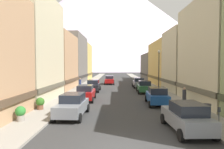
# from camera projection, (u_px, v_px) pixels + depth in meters

# --- Properties ---
(sidewalk_left) EXTENTS (2.50, 100.00, 0.15)m
(sidewalk_left) POSITION_uv_depth(u_px,v_px,m) (88.00, 83.00, 44.30)
(sidewalk_left) COLOR gray
(sidewalk_left) RESTS_ON ground
(sidewalk_right) EXTENTS (2.50, 100.00, 0.15)m
(sidewalk_right) POSITION_uv_depth(u_px,v_px,m) (146.00, 83.00, 44.15)
(sidewalk_right) COLOR gray
(sidewalk_right) RESTS_ON ground
(storefront_left_1) EXTENTS (6.69, 9.88, 11.78)m
(storefront_left_1) POSITION_uv_depth(u_px,v_px,m) (25.00, 50.00, 22.91)
(storefront_left_1) COLOR beige
(storefront_left_1) RESTS_ON ground
(storefront_left_2) EXTENTS (9.96, 10.48, 9.17)m
(storefront_left_2) POSITION_uv_depth(u_px,v_px,m) (44.00, 63.00, 33.60)
(storefront_left_2) COLOR tan
(storefront_left_2) RESTS_ON ground
(storefront_left_3) EXTENTS (10.28, 13.18, 10.73)m
(storefront_left_3) POSITION_uv_depth(u_px,v_px,m) (62.00, 60.00, 45.63)
(storefront_left_3) COLOR #66605B
(storefront_left_3) RESTS_ON ground
(storefront_left_4) EXTENTS (6.32, 10.43, 10.01)m
(storefront_left_4) POSITION_uv_depth(u_px,v_px,m) (79.00, 62.00, 57.44)
(storefront_left_4) COLOR #D8B259
(storefront_left_4) RESTS_ON ground
(storefront_right_2) EXTENTS (9.04, 8.19, 9.33)m
(storefront_right_2) POSITION_uv_depth(u_px,v_px,m) (197.00, 62.00, 30.40)
(storefront_right_2) COLOR beige
(storefront_right_2) RESTS_ON ground
(storefront_right_3) EXTENTS (8.76, 13.72, 8.82)m
(storefront_right_3) POSITION_uv_depth(u_px,v_px,m) (174.00, 64.00, 41.43)
(storefront_right_3) COLOR #D8B259
(storefront_right_3) RESTS_ON ground
(storefront_right_4) EXTENTS (8.34, 13.84, 7.16)m
(storefront_right_4) POSITION_uv_depth(u_px,v_px,m) (158.00, 67.00, 55.73)
(storefront_right_4) COLOR #66605B
(storefront_right_4) RESTS_ON ground
(car_left_0) EXTENTS (2.22, 4.47, 1.78)m
(car_left_0) POSITION_uv_depth(u_px,v_px,m) (72.00, 105.00, 15.73)
(car_left_0) COLOR slate
(car_left_0) RESTS_ON ground
(car_left_1) EXTENTS (2.10, 4.42, 1.78)m
(car_left_1) POSITION_uv_depth(u_px,v_px,m) (86.00, 93.00, 22.86)
(car_left_1) COLOR #9E1111
(car_left_1) RESTS_ON ground
(car_left_2) EXTENTS (2.09, 4.41, 1.78)m
(car_left_2) POSITION_uv_depth(u_px,v_px,m) (93.00, 86.00, 31.07)
(car_left_2) COLOR black
(car_left_2) RESTS_ON ground
(car_right_0) EXTENTS (2.22, 4.47, 1.78)m
(car_right_0) POSITION_uv_depth(u_px,v_px,m) (186.00, 117.00, 12.14)
(car_right_0) COLOR slate
(car_right_0) RESTS_ON ground
(car_right_1) EXTENTS (2.25, 4.49, 1.78)m
(car_right_1) POSITION_uv_depth(u_px,v_px,m) (157.00, 96.00, 20.52)
(car_right_1) COLOR #19478C
(car_right_1) RESTS_ON ground
(car_right_2) EXTENTS (2.19, 4.46, 1.78)m
(car_right_2) POSITION_uv_depth(u_px,v_px,m) (144.00, 87.00, 29.41)
(car_right_2) COLOR #265933
(car_right_2) RESTS_ON ground
(car_right_3) EXTENTS (2.06, 4.40, 1.78)m
(car_right_3) POSITION_uv_depth(u_px,v_px,m) (139.00, 83.00, 36.36)
(car_right_3) COLOR slate
(car_right_3) RESTS_ON ground
(car_driving_0) EXTENTS (2.06, 4.40, 1.78)m
(car_driving_0) POSITION_uv_depth(u_px,v_px,m) (109.00, 80.00, 43.08)
(car_driving_0) COLOR #9E1111
(car_driving_0) RESTS_ON ground
(parking_meter_near) EXTENTS (0.14, 0.10, 1.33)m
(parking_meter_near) POSITION_uv_depth(u_px,v_px,m) (219.00, 115.00, 12.13)
(parking_meter_near) COLOR #595960
(parking_meter_near) RESTS_ON sidewalk_right
(trash_bin_right) EXTENTS (0.59, 0.59, 0.98)m
(trash_bin_right) POSITION_uv_depth(u_px,v_px,m) (207.00, 110.00, 15.03)
(trash_bin_right) COLOR #4C5156
(trash_bin_right) RESTS_ON sidewalk_right
(potted_plant_0) EXTENTS (0.74, 0.74, 1.05)m
(potted_plant_0) POSITION_uv_depth(u_px,v_px,m) (40.00, 103.00, 17.61)
(potted_plant_0) COLOR brown
(potted_plant_0) RESTS_ON sidewalk_left
(potted_plant_1) EXTENTS (0.70, 0.70, 1.04)m
(potted_plant_1) POSITION_uv_depth(u_px,v_px,m) (20.00, 113.00, 13.92)
(potted_plant_1) COLOR gray
(potted_plant_1) RESTS_ON sidewalk_left
(pedestrian_0) EXTENTS (0.36, 0.36, 1.72)m
(pedestrian_0) POSITION_uv_depth(u_px,v_px,m) (184.00, 97.00, 19.62)
(pedestrian_0) COLOR #333338
(pedestrian_0) RESTS_ON sidewalk_right
(pedestrian_1) EXTENTS (0.36, 0.36, 1.73)m
(pedestrian_1) POSITION_uv_depth(u_px,v_px,m) (80.00, 84.00, 33.58)
(pedestrian_1) COLOR navy
(pedestrian_1) RESTS_ON sidewalk_left
(streetlamp_right) EXTENTS (0.36, 0.36, 5.86)m
(streetlamp_right) POSITION_uv_depth(u_px,v_px,m) (159.00, 65.00, 26.75)
(streetlamp_right) COLOR black
(streetlamp_right) RESTS_ON sidewalk_right
(mountain_backdrop) EXTENTS (308.16, 308.16, 127.97)m
(mountain_backdrop) POSITION_uv_depth(u_px,v_px,m) (106.00, 20.00, 266.27)
(mountain_backdrop) COLOR silver
(mountain_backdrop) RESTS_ON ground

